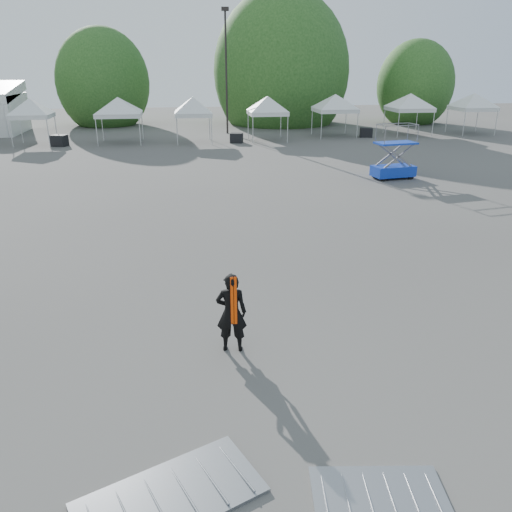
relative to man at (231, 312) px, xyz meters
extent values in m
plane|color=#474442|center=(0.23, 2.57, -0.87)|extent=(120.00, 120.00, 0.00)
cylinder|color=black|center=(3.23, 34.57, 3.88)|extent=(0.16, 0.16, 9.50)
cube|color=black|center=(3.23, 34.57, 8.78)|extent=(0.60, 0.25, 0.30)
cylinder|color=#382314|center=(-7.77, 42.57, 0.26)|extent=(0.36, 0.36, 2.27)
ellipsoid|color=#204918|center=(-7.77, 42.57, 3.07)|extent=(4.16, 4.16, 4.78)
cylinder|color=#382314|center=(9.23, 41.57, 0.53)|extent=(0.36, 0.36, 2.80)
ellipsoid|color=#204918|center=(9.23, 41.57, 3.97)|extent=(5.12, 5.12, 5.89)
cylinder|color=#382314|center=(22.23, 39.57, 0.18)|extent=(0.36, 0.36, 2.10)
ellipsoid|color=#204918|center=(22.23, 39.57, 2.76)|extent=(3.84, 3.84, 4.42)
cylinder|color=silver|center=(-12.62, 28.92, 0.13)|extent=(0.06, 0.06, 2.00)
cylinder|color=silver|center=(-10.11, 28.92, 0.13)|extent=(0.06, 0.06, 2.00)
cylinder|color=silver|center=(-12.62, 31.44, 0.13)|extent=(0.06, 0.06, 2.00)
cylinder|color=silver|center=(-10.11, 31.44, 0.13)|extent=(0.06, 0.06, 2.00)
cube|color=white|center=(-11.37, 30.18, 1.21)|extent=(2.71, 2.71, 0.30)
pyramid|color=white|center=(-11.37, 30.18, 2.46)|extent=(3.84, 3.84, 1.10)
cylinder|color=silver|center=(-6.74, 28.75, 0.13)|extent=(0.06, 0.06, 2.00)
cylinder|color=silver|center=(-3.70, 28.75, 0.13)|extent=(0.06, 0.06, 2.00)
cylinder|color=silver|center=(-6.74, 31.79, 0.13)|extent=(0.06, 0.06, 2.00)
cylinder|color=silver|center=(-3.70, 31.79, 0.13)|extent=(0.06, 0.06, 2.00)
cube|color=white|center=(-5.22, 30.27, 1.21)|extent=(3.24, 3.24, 0.30)
pyramid|color=white|center=(-5.22, 30.27, 2.46)|extent=(4.58, 4.58, 1.10)
cylinder|color=silver|center=(-1.03, 28.38, 0.13)|extent=(0.06, 0.06, 2.00)
cylinder|color=silver|center=(1.49, 28.38, 0.13)|extent=(0.06, 0.06, 2.00)
cylinder|color=silver|center=(-1.03, 30.90, 0.13)|extent=(0.06, 0.06, 2.00)
cylinder|color=silver|center=(1.49, 30.90, 0.13)|extent=(0.06, 0.06, 2.00)
cube|color=white|center=(0.23, 29.64, 1.21)|extent=(2.71, 2.71, 0.30)
pyramid|color=white|center=(0.23, 29.64, 2.46)|extent=(3.84, 3.84, 1.10)
cylinder|color=silver|center=(4.57, 28.55, 0.13)|extent=(0.06, 0.06, 2.00)
cylinder|color=silver|center=(7.22, 28.55, 0.13)|extent=(0.06, 0.06, 2.00)
cylinder|color=silver|center=(4.57, 31.20, 0.13)|extent=(0.06, 0.06, 2.00)
cylinder|color=silver|center=(7.22, 31.20, 0.13)|extent=(0.06, 0.06, 2.00)
cube|color=white|center=(5.90, 29.88, 1.21)|extent=(2.85, 2.85, 0.30)
pyramid|color=white|center=(5.90, 29.88, 2.46)|extent=(4.03, 4.03, 1.10)
cylinder|color=silver|center=(10.25, 30.03, 0.13)|extent=(0.06, 0.06, 2.00)
cylinder|color=silver|center=(13.22, 30.03, 0.13)|extent=(0.06, 0.06, 2.00)
cylinder|color=silver|center=(10.25, 33.00, 0.13)|extent=(0.06, 0.06, 2.00)
cylinder|color=silver|center=(13.22, 33.00, 0.13)|extent=(0.06, 0.06, 2.00)
cube|color=white|center=(11.74, 31.51, 1.21)|extent=(3.17, 3.17, 0.30)
pyramid|color=white|center=(11.74, 31.51, 2.46)|extent=(4.48, 4.48, 1.10)
cylinder|color=silver|center=(16.64, 30.01, 0.13)|extent=(0.06, 0.06, 2.00)
cylinder|color=silver|center=(19.63, 30.01, 0.13)|extent=(0.06, 0.06, 2.00)
cylinder|color=silver|center=(16.64, 33.00, 0.13)|extent=(0.06, 0.06, 2.00)
cylinder|color=silver|center=(19.63, 33.00, 0.13)|extent=(0.06, 0.06, 2.00)
cube|color=white|center=(18.14, 31.50, 1.21)|extent=(3.19, 3.19, 0.30)
pyramid|color=white|center=(18.14, 31.50, 2.46)|extent=(4.51, 4.51, 1.10)
cylinder|color=silver|center=(22.23, 29.80, 0.13)|extent=(0.06, 0.06, 2.00)
cylinder|color=silver|center=(25.07, 29.80, 0.13)|extent=(0.06, 0.06, 2.00)
cylinder|color=silver|center=(22.23, 32.65, 0.13)|extent=(0.06, 0.06, 2.00)
cylinder|color=silver|center=(25.07, 32.65, 0.13)|extent=(0.06, 0.06, 2.00)
cube|color=white|center=(23.65, 31.22, 1.21)|extent=(3.04, 3.04, 0.30)
pyramid|color=white|center=(23.65, 31.22, 2.46)|extent=(4.30, 4.30, 1.10)
imported|color=black|center=(0.00, 0.00, 0.00)|extent=(0.69, 0.51, 1.74)
cube|color=#FF4105|center=(0.00, -0.17, 0.35)|extent=(0.14, 0.02, 1.05)
cube|color=#0E28B7|center=(10.07, 15.40, -0.47)|extent=(2.29, 1.38, 0.54)
cube|color=#0E28B7|center=(10.07, 15.40, 0.96)|extent=(2.19, 1.33, 0.09)
cylinder|color=black|center=(9.34, 14.84, -0.71)|extent=(0.34, 0.18, 0.32)
cylinder|color=black|center=(10.94, 15.08, -0.71)|extent=(0.34, 0.18, 0.32)
cylinder|color=black|center=(9.21, 15.72, -0.71)|extent=(0.34, 0.18, 0.32)
cylinder|color=black|center=(10.81, 15.96, -0.71)|extent=(0.34, 0.18, 0.32)
cube|color=gray|center=(-1.26, -3.75, -0.85)|extent=(2.82, 2.15, 0.06)
cube|color=gray|center=(1.64, -4.09, -0.85)|extent=(1.98, 1.19, 0.04)
cube|color=black|center=(-9.51, 29.35, -0.47)|extent=(1.26, 1.13, 0.80)
cube|color=black|center=(3.39, 29.07, -0.51)|extent=(1.08, 0.93, 0.72)
cube|color=black|center=(14.19, 30.56, -0.50)|extent=(1.11, 0.96, 0.75)
camera|label=1|loc=(-0.86, -9.12, 4.80)|focal=35.00mm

